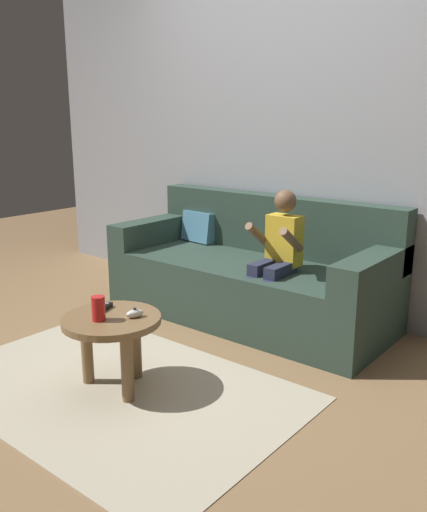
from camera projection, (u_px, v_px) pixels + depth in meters
name	position (u px, v px, depth m)	size (l,w,h in m)	color
ground_plane	(138.00, 368.00, 3.01)	(9.62, 9.62, 0.00)	olive
wall_back	(285.00, 131.00, 3.80)	(4.81, 0.05, 2.50)	#999EA8
couch	(251.00, 275.00, 3.74)	(1.94, 0.80, 0.82)	#2D4238
person_seated_on_couch	(277.00, 254.00, 3.36)	(0.30, 0.36, 0.91)	#282D47
coffee_table	(113.00, 331.00, 2.72)	(0.49, 0.49, 0.39)	brown
area_rug	(115.00, 387.00, 2.79)	(1.87, 1.23, 0.01)	#BCB299
game_remote_black_near_edge	(103.00, 308.00, 2.78)	(0.08, 0.14, 0.03)	black
nunchuk_white	(135.00, 313.00, 2.68)	(0.07, 0.10, 0.05)	white
soda_can	(98.00, 308.00, 2.63)	(0.07, 0.07, 0.12)	red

